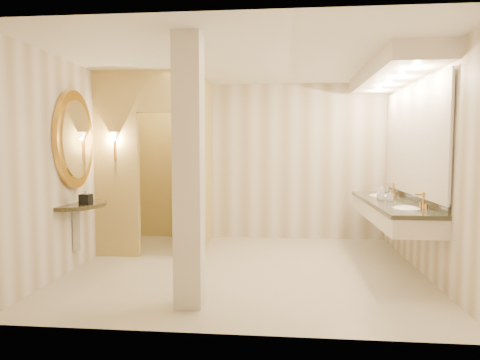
{
  "coord_description": "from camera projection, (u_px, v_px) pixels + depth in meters",
  "views": [
    {
      "loc": [
        0.45,
        -5.52,
        1.59
      ],
      "look_at": [
        -0.09,
        0.2,
        1.16
      ],
      "focal_mm": 32.0,
      "sensor_mm": 36.0,
      "label": 1
    }
  ],
  "objects": [
    {
      "name": "floor",
      "position": [
        245.0,
        269.0,
        5.64
      ],
      "size": [
        4.5,
        4.5,
        0.0
      ],
      "primitive_type": "plane",
      "color": "beige",
      "rests_on": "ground"
    },
    {
      "name": "ceiling",
      "position": [
        246.0,
        61.0,
        5.44
      ],
      "size": [
        4.5,
        4.5,
        0.0
      ],
      "primitive_type": "plane",
      "rotation": [
        3.14,
        0.0,
        0.0
      ],
      "color": "white",
      "rests_on": "wall_back"
    },
    {
      "name": "wall_back",
      "position": [
        255.0,
        162.0,
        7.52
      ],
      "size": [
        4.5,
        0.02,
        2.7
      ],
      "primitive_type": "cube",
      "color": "silver",
      "rests_on": "floor"
    },
    {
      "name": "wall_front",
      "position": [
        226.0,
        177.0,
        3.55
      ],
      "size": [
        4.5,
        0.02,
        2.7
      ],
      "primitive_type": "cube",
      "color": "silver",
      "rests_on": "floor"
    },
    {
      "name": "wall_left",
      "position": [
        79.0,
        166.0,
        5.75
      ],
      "size": [
        0.02,
        4.0,
        2.7
      ],
      "primitive_type": "cube",
      "color": "silver",
      "rests_on": "floor"
    },
    {
      "name": "wall_right",
      "position": [
        425.0,
        167.0,
        5.32
      ],
      "size": [
        0.02,
        4.0,
        2.7
      ],
      "primitive_type": "cube",
      "color": "silver",
      "rests_on": "floor"
    },
    {
      "name": "toilet_closet",
      "position": [
        178.0,
        161.0,
        6.6
      ],
      "size": [
        1.5,
        1.55,
        2.7
      ],
      "color": "tan",
      "rests_on": "floor"
    },
    {
      "name": "wall_sconce",
      "position": [
        114.0,
        138.0,
        6.12
      ],
      "size": [
        0.14,
        0.14,
        0.42
      ],
      "color": "#C1893E",
      "rests_on": "toilet_closet"
    },
    {
      "name": "vanity",
      "position": [
        395.0,
        145.0,
        5.72
      ],
      "size": [
        0.75,
        2.72,
        2.09
      ],
      "color": "silver",
      "rests_on": "floor"
    },
    {
      "name": "console_shelf",
      "position": [
        75.0,
        167.0,
        5.55
      ],
      "size": [
        0.97,
        0.97,
        1.93
      ],
      "color": "black",
      "rests_on": "floor"
    },
    {
      "name": "pillar",
      "position": [
        189.0,
        172.0,
        4.22
      ],
      "size": [
        0.27,
        0.27,
        2.7
      ],
      "primitive_type": "cube",
      "color": "silver",
      "rests_on": "floor"
    },
    {
      "name": "tissue_box",
      "position": [
        86.0,
        199.0,
        5.42
      ],
      "size": [
        0.14,
        0.14,
        0.13
      ],
      "primitive_type": "cube",
      "rotation": [
        0.0,
        0.0,
        -0.06
      ],
      "color": "black",
      "rests_on": "console_shelf"
    },
    {
      "name": "toilet",
      "position": [
        188.0,
        222.0,
        7.23
      ],
      "size": [
        0.55,
        0.74,
        0.67
      ],
      "primitive_type": "imported",
      "rotation": [
        0.0,
        0.0,
        3.44
      ],
      "color": "white",
      "rests_on": "floor"
    },
    {
      "name": "soap_bottle_a",
      "position": [
        390.0,
        195.0,
        5.79
      ],
      "size": [
        0.08,
        0.08,
        0.15
      ],
      "primitive_type": "imported",
      "rotation": [
        0.0,
        0.0,
        0.16
      ],
      "color": "beige",
      "rests_on": "vanity"
    },
    {
      "name": "soap_bottle_b",
      "position": [
        380.0,
        193.0,
        6.18
      ],
      "size": [
        0.13,
        0.13,
        0.13
      ],
      "primitive_type": "imported",
      "rotation": [
        0.0,
        0.0,
        0.38
      ],
      "color": "silver",
      "rests_on": "vanity"
    },
    {
      "name": "soap_bottle_c",
      "position": [
        382.0,
        192.0,
        5.83
      ],
      "size": [
        0.1,
        0.1,
        0.23
      ],
      "primitive_type": "imported",
      "rotation": [
        0.0,
        0.0,
        -0.18
      ],
      "color": "#C6B28C",
      "rests_on": "vanity"
    }
  ]
}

